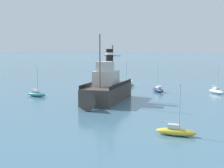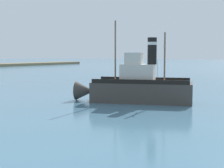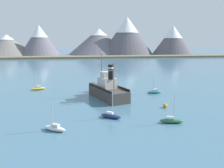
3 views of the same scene
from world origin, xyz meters
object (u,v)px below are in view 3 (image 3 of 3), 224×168
at_px(sailboat_yellow, 38,88).
at_px(sailboat_green, 171,120).
at_px(sailboat_navy, 111,116).
at_px(sailboat_white, 55,128).
at_px(mooring_buoy, 165,106).
at_px(old_tugboat, 107,90).
at_px(sailboat_teal, 154,92).

bearing_deg(sailboat_yellow, sailboat_green, -47.78).
relative_size(sailboat_navy, sailboat_white, 1.00).
xyz_separation_m(sailboat_navy, sailboat_yellow, (-16.31, 24.67, 0.00)).
xyz_separation_m(sailboat_white, mooring_buoy, (20.18, 9.32, -0.01)).
relative_size(old_tugboat, sailboat_teal, 2.99).
relative_size(sailboat_white, sailboat_yellow, 1.00).
bearing_deg(sailboat_navy, sailboat_white, -152.71).
bearing_deg(sailboat_green, mooring_buoy, 77.04).
height_order(sailboat_navy, sailboat_yellow, same).
bearing_deg(sailboat_yellow, old_tugboat, -32.25).
distance_m(old_tugboat, mooring_buoy, 13.96).
height_order(sailboat_teal, sailboat_yellow, same).
distance_m(sailboat_navy, sailboat_green, 10.03).
xyz_separation_m(sailboat_teal, sailboat_green, (-3.58, -20.57, 0.00)).
bearing_deg(sailboat_white, sailboat_yellow, 104.22).
bearing_deg(sailboat_yellow, mooring_buoy, -35.85).
distance_m(sailboat_yellow, mooring_buoy, 34.04).
height_order(old_tugboat, sailboat_white, old_tugboat).
height_order(old_tugboat, sailboat_teal, old_tugboat).
relative_size(sailboat_white, sailboat_green, 1.00).
height_order(sailboat_white, mooring_buoy, sailboat_white).
height_order(sailboat_navy, sailboat_green, same).
height_order(sailboat_teal, mooring_buoy, sailboat_teal).
distance_m(sailboat_navy, sailboat_yellow, 29.57).
relative_size(old_tugboat, sailboat_green, 2.99).
distance_m(sailboat_white, sailboat_yellow, 30.18).
bearing_deg(mooring_buoy, sailboat_navy, -157.25).
distance_m(sailboat_teal, sailboat_yellow, 30.25).
distance_m(old_tugboat, sailboat_white, 20.90).
xyz_separation_m(sailboat_navy, mooring_buoy, (11.28, 4.73, -0.01)).
height_order(sailboat_white, sailboat_yellow, same).
relative_size(old_tugboat, sailboat_white, 2.99).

